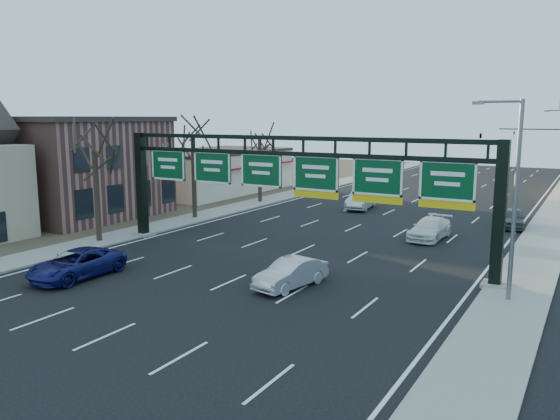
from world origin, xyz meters
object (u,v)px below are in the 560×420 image
Objects in this scene: sign_gantry at (290,180)px; car_silver_sedan at (291,273)px; car_blue_suv at (77,264)px; car_white_wagon at (430,229)px.

car_silver_sedan is (2.91, -5.10, -3.93)m from sign_gantry.
car_blue_suv is 22.75m from car_white_wagon.
car_silver_sedan is 0.87× the size of car_white_wagon.
car_white_wagon reaches higher than car_silver_sedan.
car_silver_sedan is at bearing 21.31° from car_blue_suv.
sign_gantry is at bearing -119.89° from car_white_wagon.
car_blue_suv reaches higher than car_white_wagon.
car_white_wagon is at bearing 53.46° from car_blue_suv.
sign_gantry is at bearing 50.52° from car_blue_suv.
car_blue_suv is 1.23× the size of car_silver_sedan.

